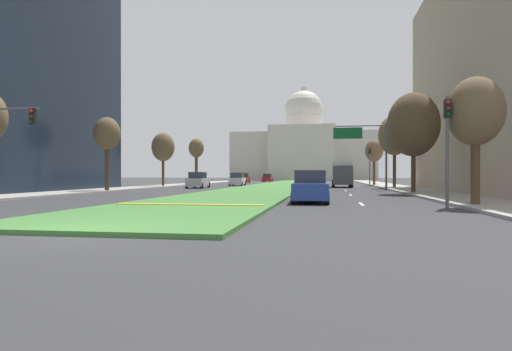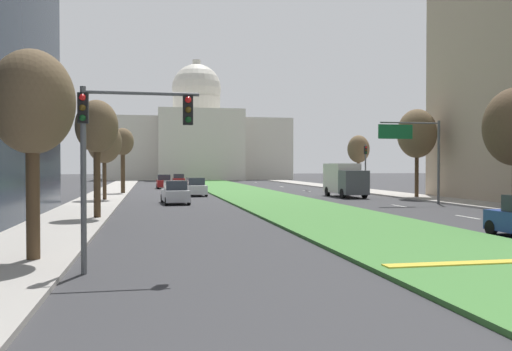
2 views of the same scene
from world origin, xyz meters
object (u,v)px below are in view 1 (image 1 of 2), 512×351
at_px(traffic_light_far_right, 370,161).
at_px(street_tree_right_distant, 374,151).
at_px(street_tree_right_near, 475,113).
at_px(sedan_lead_stopped, 310,187).
at_px(street_tree_left_mid, 107,135).
at_px(street_tree_left_distant, 196,149).
at_px(sedan_very_far, 268,178).
at_px(overhead_guide_sign, 367,143).
at_px(sedan_distant, 237,180).
at_px(traffic_light_near_right, 447,136).
at_px(sedan_midblock, 198,181).
at_px(box_truck_delivery, 342,173).
at_px(street_tree_right_far, 394,136).
at_px(capitol_building, 304,151).
at_px(street_tree_right_mid, 413,125).
at_px(sedan_far_horizon, 243,178).
at_px(street_tree_left_far, 163,147).

bearing_deg(traffic_light_far_right, street_tree_right_distant, 77.14).
bearing_deg(street_tree_right_near, sedan_lead_stopped, 163.02).
xyz_separation_m(street_tree_left_mid, street_tree_left_distant, (0.06, 26.64, 0.25)).
bearing_deg(street_tree_left_distant, street_tree_right_near, -57.35).
distance_m(sedan_lead_stopped, sedan_very_far, 66.28).
bearing_deg(overhead_guide_sign, sedan_distant, 137.05).
relative_size(overhead_guide_sign, street_tree_left_mid, 0.98).
xyz_separation_m(traffic_light_near_right, sedan_very_far, (-17.61, 68.29, -2.53)).
bearing_deg(sedan_lead_stopped, street_tree_left_distant, 115.49).
xyz_separation_m(street_tree_right_near, sedan_midblock, (-21.38, 25.95, -3.61)).
bearing_deg(traffic_light_near_right, sedan_lead_stopped, 155.27).
bearing_deg(overhead_guide_sign, box_truck_delivery, 100.85).
distance_m(street_tree_right_near, street_tree_right_far, 28.58).
xyz_separation_m(capitol_building, street_tree_left_distant, (-12.87, -60.72, -2.99)).
xyz_separation_m(street_tree_right_mid, sedan_far_horizon, (-21.48, 40.18, -4.65)).
xyz_separation_m(street_tree_left_mid, sedan_lead_stopped, (18.35, -11.72, -4.23)).
xyz_separation_m(street_tree_right_far, street_tree_right_distant, (-0.98, 11.56, -1.11)).
xyz_separation_m(overhead_guide_sign, street_tree_right_near, (3.06, -21.62, -0.17)).
relative_size(capitol_building, box_truck_delivery, 6.09).
bearing_deg(street_tree_left_far, traffic_light_near_right, -49.80).
bearing_deg(sedan_distant, street_tree_right_distant, 11.19).
xyz_separation_m(capitol_building, traffic_light_near_right, (11.84, -102.03, -4.99)).
relative_size(street_tree_left_mid, street_tree_right_mid, 0.82).
relative_size(traffic_light_near_right, street_tree_left_mid, 0.78).
bearing_deg(sedan_very_far, sedan_far_horizon, -100.94).
xyz_separation_m(overhead_guide_sign, sedan_distant, (-15.90, 14.80, -3.79)).
relative_size(street_tree_right_near, street_tree_left_mid, 0.93).
height_order(traffic_light_far_right, sedan_very_far, traffic_light_far_right).
relative_size(street_tree_left_distant, sedan_very_far, 1.68).
distance_m(street_tree_right_far, sedan_very_far, 44.11).
bearing_deg(overhead_guide_sign, street_tree_right_distant, 81.76).
xyz_separation_m(capitol_building, sedan_distant, (-5.72, -65.04, -7.47)).
relative_size(street_tree_right_mid, sedan_far_horizon, 1.75).
relative_size(overhead_guide_sign, street_tree_right_distant, 1.02).
bearing_deg(traffic_light_near_right, sedan_midblock, 127.00).
bearing_deg(sedan_midblock, sedan_very_far, 86.74).
height_order(street_tree_right_near, street_tree_right_distant, street_tree_right_distant).
height_order(street_tree_left_mid, sedan_midblock, street_tree_left_mid).
relative_size(sedan_midblock, box_truck_delivery, 0.74).
relative_size(street_tree_left_far, street_tree_right_distant, 1.06).
bearing_deg(traffic_light_far_right, traffic_light_near_right, -90.00).
bearing_deg(street_tree_left_far, street_tree_left_distant, 85.05).
xyz_separation_m(street_tree_left_mid, street_tree_right_distant, (25.79, 25.99, -0.28)).
bearing_deg(sedan_midblock, street_tree_left_mid, -112.01).
bearing_deg(sedan_lead_stopped, sedan_distant, 108.11).
bearing_deg(sedan_very_far, street_tree_left_far, -101.99).
xyz_separation_m(sedan_distant, sedan_far_horizon, (-2.63, 17.93, 0.01)).
xyz_separation_m(overhead_guide_sign, street_tree_left_mid, (-23.11, -7.51, 0.44)).
xyz_separation_m(overhead_guide_sign, sedan_very_far, (-15.95, 46.10, -3.84)).
distance_m(street_tree_right_near, street_tree_right_distant, 40.10).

